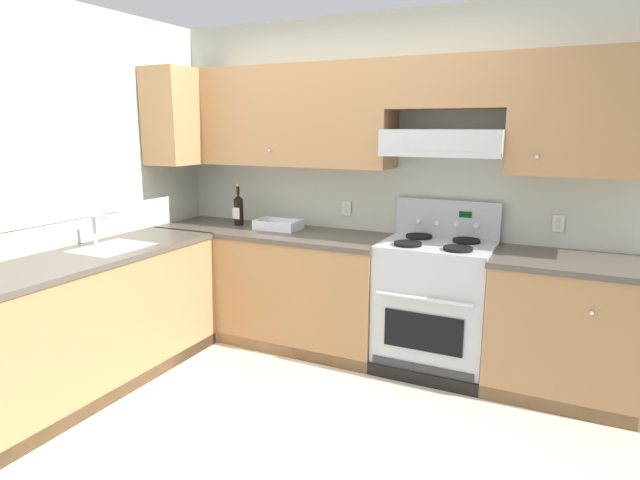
% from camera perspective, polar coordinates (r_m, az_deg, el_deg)
% --- Properties ---
extents(ground_plane, '(7.04, 7.04, 0.00)m').
position_cam_1_polar(ground_plane, '(3.31, -7.52, -19.42)').
color(ground_plane, beige).
extents(wall_back, '(4.68, 0.57, 2.55)m').
position_cam_1_polar(wall_back, '(4.04, 8.95, 8.50)').
color(wall_back, beige).
rests_on(wall_back, ground_plane).
extents(wall_left, '(0.47, 4.00, 2.55)m').
position_cam_1_polar(wall_left, '(4.10, -25.24, 5.64)').
color(wall_left, beige).
rests_on(wall_left, ground_plane).
extents(counter_back_run, '(3.60, 0.65, 0.91)m').
position_cam_1_polar(counter_back_run, '(4.07, 3.54, -6.15)').
color(counter_back_run, '#A87A4C').
rests_on(counter_back_run, ground_plane).
extents(counter_left_run, '(0.63, 1.91, 1.13)m').
position_cam_1_polar(counter_left_run, '(3.88, -23.39, -7.94)').
color(counter_left_run, '#A87A4C').
rests_on(counter_left_run, ground_plane).
extents(stove, '(0.76, 0.62, 1.20)m').
position_cam_1_polar(stove, '(3.89, 12.22, -6.86)').
color(stove, '#B7BABC').
rests_on(stove, ground_plane).
extents(wine_bottle, '(0.08, 0.08, 0.35)m').
position_cam_1_polar(wine_bottle, '(4.50, -8.75, 3.32)').
color(wine_bottle, black).
rests_on(wine_bottle, counter_back_run).
extents(bowl, '(0.36, 0.23, 0.08)m').
position_cam_1_polar(bowl, '(4.29, -4.51, 1.50)').
color(bowl, silver).
rests_on(bowl, counter_back_run).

